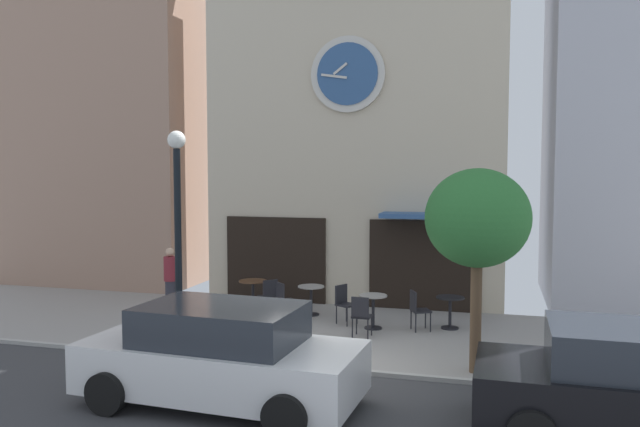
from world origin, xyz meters
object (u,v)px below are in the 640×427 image
pedestrian_maroon (170,280)px  cafe_table_near_curb (450,307)px  cafe_chair_mid_row (361,313)px  cafe_chair_corner (417,307)px  cafe_chair_under_awning (284,298)px  street_tree (477,219)px  street_lamp (178,239)px  cafe_table_rightmost (253,289)px  cafe_chair_right_end (269,294)px  cafe_table_center_left (311,295)px  parked_car_white (221,356)px  cafe_table_center (373,306)px  cafe_chair_near_tree (344,301)px

pedestrian_maroon → cafe_table_near_curb: bearing=3.7°
cafe_chair_mid_row → cafe_chair_corner: (1.09, 0.92, 0.00)m
cafe_chair_under_awning → street_tree: bearing=-31.8°
cafe_table_near_curb → street_lamp: bearing=-149.7°
cafe_table_rightmost → cafe_chair_right_end: cafe_chair_right_end is taller
cafe_chair_corner → cafe_table_center_left: bearing=163.0°
cafe_chair_under_awning → cafe_chair_corner: (3.20, -0.19, 0.00)m
cafe_chair_corner → cafe_table_near_curb: bearing=29.0°
street_lamp → cafe_table_near_curb: street_lamp is taller
cafe_chair_mid_row → cafe_chair_corner: 1.42m
cafe_chair_under_awning → parked_car_white: bearing=-81.4°
cafe_chair_corner → cafe_chair_right_end: bearing=172.2°
street_lamp → cafe_chair_mid_row: (3.39, 1.72, -1.69)m
cafe_table_center → parked_car_white: (-1.40, -5.18, 0.25)m
pedestrian_maroon → cafe_chair_corner: bearing=0.5°
cafe_table_rightmost → cafe_chair_corner: bearing=-13.4°
cafe_table_center_left → cafe_chair_near_tree: size_ratio=0.81×
street_tree → parked_car_white: (-3.72, -2.62, -1.97)m
street_lamp → cafe_chair_mid_row: size_ratio=4.86×
street_lamp → cafe_chair_right_end: 3.65m
cafe_table_center → parked_car_white: size_ratio=0.18×
street_tree → cafe_table_rightmost: (-5.66, 3.66, -2.20)m
cafe_table_rightmost → cafe_table_near_curb: bearing=-7.3°
cafe_chair_near_tree → cafe_chair_corner: 1.74m
cafe_chair_under_awning → cafe_chair_near_tree: 1.47m
cafe_table_center_left → cafe_chair_under_awning: 0.81m
cafe_table_center_left → cafe_table_near_curb: bearing=-7.4°
street_lamp → street_tree: (5.81, 0.01, 0.51)m
cafe_chair_near_tree → cafe_chair_mid_row: (0.64, -1.14, 0.00)m
street_lamp → cafe_table_center: bearing=36.3°
cafe_table_rightmost → cafe_chair_right_end: 0.81m
street_tree → cafe_chair_under_awning: (-4.54, 2.82, -2.21)m
cafe_chair_near_tree → cafe_chair_right_end: same height
cafe_table_center_left → cafe_chair_right_end: cafe_chair_right_end is taller
street_tree → cafe_chair_near_tree: bearing=137.0°
cafe_chair_right_end → cafe_chair_mid_row: bearing=-28.6°
cafe_chair_near_tree → street_lamp: bearing=-133.8°
cafe_chair_right_end → pedestrian_maroon: bearing=-166.7°
cafe_table_rightmost → cafe_chair_near_tree: 2.72m
cafe_table_center → cafe_chair_mid_row: size_ratio=0.86×
street_tree → pedestrian_maroon: (-7.42, 2.58, -1.87)m
parked_car_white → cafe_chair_right_end: bearing=102.9°
cafe_table_center → street_tree: bearing=-47.8°
cafe_table_center → cafe_chair_right_end: (-2.72, 0.58, 0.01)m
cafe_table_center → pedestrian_maroon: bearing=179.8°
cafe_table_rightmost → cafe_chair_corner: cafe_chair_corner is taller
cafe_chair_corner → cafe_chair_near_tree: bearing=172.6°
cafe_table_rightmost → cafe_chair_mid_row: 3.78m
cafe_table_center_left → cafe_chair_corner: 2.84m
cafe_table_center_left → cafe_table_center: 1.95m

